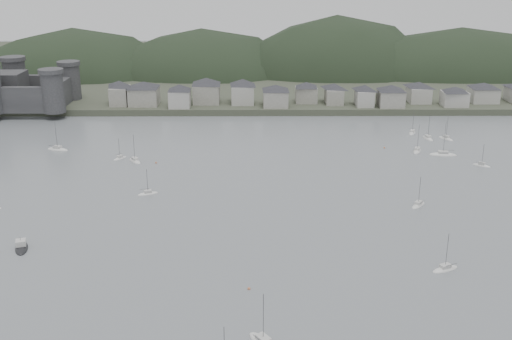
{
  "coord_description": "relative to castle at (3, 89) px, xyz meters",
  "views": [
    {
      "loc": [
        -1.1,
        -112.13,
        70.4
      ],
      "look_at": [
        0.0,
        75.0,
        6.0
      ],
      "focal_mm": 43.42,
      "sensor_mm": 36.0,
      "label": 1
    }
  ],
  "objects": [
    {
      "name": "castle",
      "position": [
        0.0,
        0.0,
        0.0
      ],
      "size": [
        66.0,
        43.0,
        20.0
      ],
      "color": "#333235",
      "rests_on": "far_shore_land"
    },
    {
      "name": "moored_fleet",
      "position": [
        110.82,
        -107.8,
        -10.79
      ],
      "size": [
        266.77,
        166.79,
        13.9
      ],
      "color": "silver",
      "rests_on": "ground"
    },
    {
      "name": "mooring_buoys",
      "position": [
        116.38,
        -130.67,
        -10.81
      ],
      "size": [
        116.39,
        131.35,
        0.7
      ],
      "color": "#C96E43",
      "rests_on": "ground"
    },
    {
      "name": "motor_launch_far",
      "position": [
        59.77,
        -148.72,
        -10.68
      ],
      "size": [
        5.61,
        9.27,
        4.07
      ],
      "rotation": [
        0.0,
        0.0,
        3.45
      ],
      "color": "black",
      "rests_on": "ground"
    },
    {
      "name": "ground",
      "position": [
        120.0,
        -179.8,
        -10.96
      ],
      "size": [
        900.0,
        900.0,
        0.0
      ],
      "primitive_type": "plane",
      "color": "slate",
      "rests_on": "ground"
    },
    {
      "name": "forested_ridge",
      "position": [
        124.83,
        89.6,
        -22.25
      ],
      "size": [
        851.55,
        103.94,
        102.57
      ],
      "color": "black",
      "rests_on": "ground"
    },
    {
      "name": "waterfront_town",
      "position": [
        170.59,
        3.54,
        -2.3
      ],
      "size": [
        451.48,
        28.46,
        12.92
      ],
      "color": "gray",
      "rests_on": "far_shore_land"
    },
    {
      "name": "far_shore_land",
      "position": [
        120.0,
        115.2,
        -9.46
      ],
      "size": [
        900.0,
        250.0,
        3.0
      ],
      "primitive_type": "cube",
      "color": "#383D2D",
      "rests_on": "ground"
    }
  ]
}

